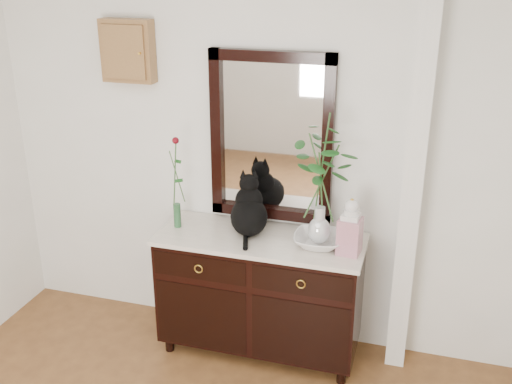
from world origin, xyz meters
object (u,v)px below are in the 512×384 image
(cat, at_px, (249,205))
(lotus_bowl, at_px, (319,240))
(ginger_jar, at_px, (350,226))
(sideboard, at_px, (260,289))

(cat, height_order, lotus_bowl, cat)
(lotus_bowl, height_order, ginger_jar, ginger_jar)
(sideboard, relative_size, lotus_bowl, 4.29)
(sideboard, bearing_deg, cat, 154.63)
(cat, relative_size, lotus_bowl, 1.25)
(ginger_jar, bearing_deg, lotus_bowl, 168.39)
(lotus_bowl, distance_m, ginger_jar, 0.24)
(cat, xyz_separation_m, ginger_jar, (0.66, -0.09, -0.01))
(cat, xyz_separation_m, lotus_bowl, (0.47, -0.05, -0.16))
(sideboard, xyz_separation_m, cat, (-0.09, 0.04, 0.57))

